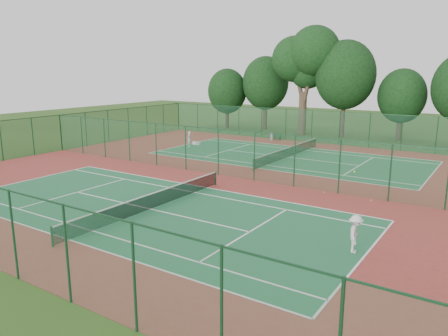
{
  "coord_description": "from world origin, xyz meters",
  "views": [
    {
      "loc": [
        16.36,
        -26.37,
        7.71
      ],
      "look_at": [
        1.45,
        -3.75,
        1.6
      ],
      "focal_mm": 35.0,
      "sensor_mm": 36.0,
      "label": 1
    }
  ],
  "objects_px": {
    "player_far": "(189,139)",
    "big_tree": "(306,58)",
    "player_near": "(355,234)",
    "kit_bag": "(197,143)",
    "bench": "(276,136)",
    "trash_bin": "(272,136)"
  },
  "relations": [
    {
      "from": "player_far",
      "to": "bench",
      "type": "distance_m",
      "value": 10.48
    },
    {
      "from": "bench",
      "to": "big_tree",
      "type": "xyz_separation_m",
      "value": [
        0.84,
        5.67,
        8.58
      ]
    },
    {
      "from": "player_near",
      "to": "big_tree",
      "type": "xyz_separation_m",
      "value": [
        -16.06,
        31.64,
        8.15
      ]
    },
    {
      "from": "trash_bin",
      "to": "kit_bag",
      "type": "height_order",
      "value": "trash_bin"
    },
    {
      "from": "player_near",
      "to": "player_far",
      "type": "relative_size",
      "value": 1.05
    },
    {
      "from": "big_tree",
      "to": "kit_bag",
      "type": "bearing_deg",
      "value": -115.41
    },
    {
      "from": "player_near",
      "to": "bench",
      "type": "distance_m",
      "value": 30.99
    },
    {
      "from": "player_near",
      "to": "trash_bin",
      "type": "distance_m",
      "value": 31.01
    },
    {
      "from": "trash_bin",
      "to": "big_tree",
      "type": "relative_size",
      "value": 0.06
    },
    {
      "from": "kit_bag",
      "to": "big_tree",
      "type": "bearing_deg",
      "value": 66.85
    },
    {
      "from": "player_near",
      "to": "trash_bin",
      "type": "bearing_deg",
      "value": 21.0
    },
    {
      "from": "bench",
      "to": "big_tree",
      "type": "height_order",
      "value": "big_tree"
    },
    {
      "from": "player_near",
      "to": "bench",
      "type": "relative_size",
      "value": 1.24
    },
    {
      "from": "trash_bin",
      "to": "player_far",
      "type": "bearing_deg",
      "value": -118.99
    },
    {
      "from": "player_far",
      "to": "trash_bin",
      "type": "height_order",
      "value": "player_far"
    },
    {
      "from": "bench",
      "to": "big_tree",
      "type": "relative_size",
      "value": 0.11
    },
    {
      "from": "kit_bag",
      "to": "trash_bin",
      "type": "bearing_deg",
      "value": 57.57
    },
    {
      "from": "trash_bin",
      "to": "big_tree",
      "type": "height_order",
      "value": "big_tree"
    },
    {
      "from": "player_far",
      "to": "big_tree",
      "type": "distance_m",
      "value": 17.91
    },
    {
      "from": "trash_bin",
      "to": "kit_bag",
      "type": "bearing_deg",
      "value": -124.7
    },
    {
      "from": "player_near",
      "to": "kit_bag",
      "type": "distance_m",
      "value": 28.96
    },
    {
      "from": "player_near",
      "to": "player_far",
      "type": "xyz_separation_m",
      "value": [
        -22.16,
        16.92,
        -0.04
      ]
    }
  ]
}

